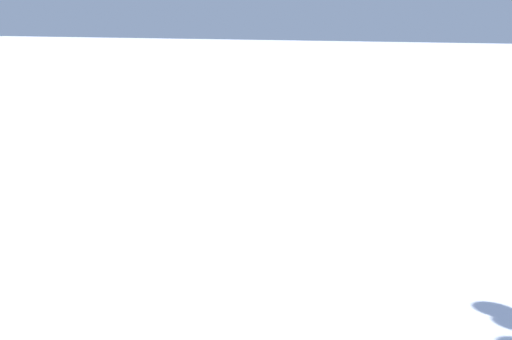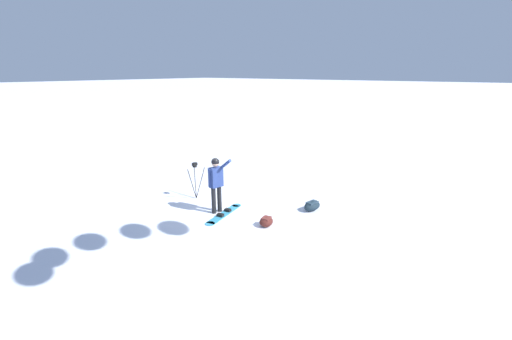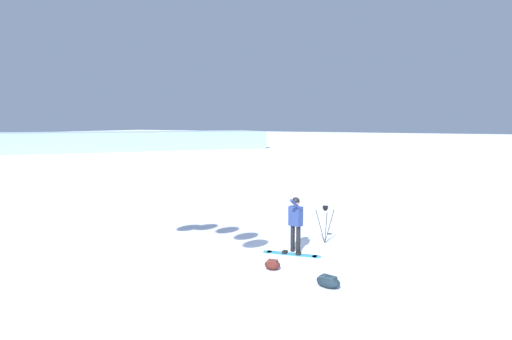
{
  "view_description": "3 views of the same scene",
  "coord_description": "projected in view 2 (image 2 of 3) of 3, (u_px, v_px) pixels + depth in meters",
  "views": [
    {
      "loc": [
        -1.12,
        -7.93,
        7.46
      ],
      "look_at": [
        -4.0,
        0.92,
        4.66
      ],
      "focal_mm": 36.31,
      "sensor_mm": 36.0,
      "label": 1
    },
    {
      "loc": [
        -6.8,
        7.83,
        4.36
      ],
      "look_at": [
        -1.08,
        0.14,
        1.56
      ],
      "focal_mm": 23.99,
      "sensor_mm": 36.0,
      "label": 2
    },
    {
      "loc": [
        -12.35,
        -5.05,
        4.17
      ],
      "look_at": [
        -2.34,
        0.48,
        2.9
      ],
      "focal_mm": 30.82,
      "sensor_mm": 36.0,
      "label": 3
    }
  ],
  "objects": [
    {
      "name": "ground_plane",
      "position": [
        232.0,
        209.0,
        11.15
      ],
      "size": [
        300.0,
        300.0,
        0.0
      ],
      "primitive_type": "plane",
      "color": "white"
    },
    {
      "name": "camera_tripod",
      "position": [
        195.0,
        173.0,
        11.86
      ],
      "size": [
        0.6,
        0.59,
        1.31
      ],
      "color": "#262628",
      "rests_on": "ground_plane"
    },
    {
      "name": "gear_bag_large",
      "position": [
        312.0,
        206.0,
        11.03
      ],
      "size": [
        0.5,
        0.71,
        0.3
      ],
      "color": "#192833",
      "rests_on": "ground_plane"
    },
    {
      "name": "snowboarder",
      "position": [
        216.0,
        179.0,
        10.62
      ],
      "size": [
        0.74,
        0.46,
        1.81
      ],
      "color": "black",
      "rests_on": "ground_plane"
    },
    {
      "name": "snowboard",
      "position": [
        224.0,
        214.0,
        10.76
      ],
      "size": [
        0.57,
        1.86,
        0.1
      ],
      "color": "teal",
      "rests_on": "ground_plane"
    },
    {
      "name": "gear_bag_small",
      "position": [
        266.0,
        221.0,
        9.92
      ],
      "size": [
        0.43,
        0.5,
        0.27
      ],
      "color": "#4C1E19",
      "rests_on": "ground_plane"
    }
  ]
}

